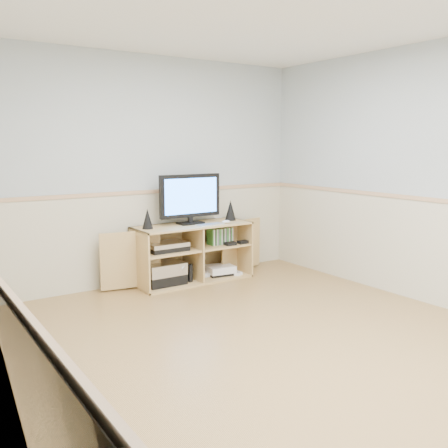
# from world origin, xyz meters

# --- Properties ---
(room) EXTENTS (4.04, 4.54, 2.54)m
(room) POSITION_xyz_m (-0.06, 0.12, 1.22)
(room) COLOR tan
(room) RESTS_ON ground
(media_cabinet) EXTENTS (2.10, 0.50, 0.65)m
(media_cabinet) POSITION_xyz_m (0.49, 2.03, 0.33)
(media_cabinet) COLOR tan
(media_cabinet) RESTS_ON floor
(monitor) EXTENTS (0.75, 0.18, 0.56)m
(monitor) POSITION_xyz_m (0.49, 2.02, 0.95)
(monitor) COLOR black
(monitor) RESTS_ON media_cabinet
(speaker_left) EXTENTS (0.12, 0.12, 0.21)m
(speaker_left) POSITION_xyz_m (-0.05, 1.99, 0.76)
(speaker_left) COLOR black
(speaker_left) RESTS_ON media_cabinet
(speaker_right) EXTENTS (0.13, 0.13, 0.24)m
(speaker_right) POSITION_xyz_m (1.02, 1.99, 0.77)
(speaker_right) COLOR black
(speaker_right) RESTS_ON media_cabinet
(keyboard) EXTENTS (0.32, 0.14, 0.01)m
(keyboard) POSITION_xyz_m (0.63, 1.83, 0.66)
(keyboard) COLOR silver
(keyboard) RESTS_ON media_cabinet
(mouse) EXTENTS (0.11, 0.08, 0.04)m
(mouse) POSITION_xyz_m (0.85, 1.83, 0.67)
(mouse) COLOR white
(mouse) RESTS_ON media_cabinet
(av_components) EXTENTS (0.52, 0.32, 0.47)m
(av_components) POSITION_xyz_m (0.13, 1.97, 0.22)
(av_components) COLOR black
(av_components) RESTS_ON media_cabinet
(game_consoles) EXTENTS (0.46, 0.30, 0.11)m
(game_consoles) POSITION_xyz_m (0.83, 1.96, 0.07)
(game_consoles) COLOR white
(game_consoles) RESTS_ON media_cabinet
(game_cases) EXTENTS (0.28, 0.14, 0.19)m
(game_cases) POSITION_xyz_m (0.85, 1.95, 0.48)
(game_cases) COLOR #3F8C3F
(game_cases) RESTS_ON media_cabinet
(wall_outlet) EXTENTS (0.12, 0.03, 0.12)m
(wall_outlet) POSITION_xyz_m (1.00, 2.23, 0.60)
(wall_outlet) COLOR white
(wall_outlet) RESTS_ON wall_back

